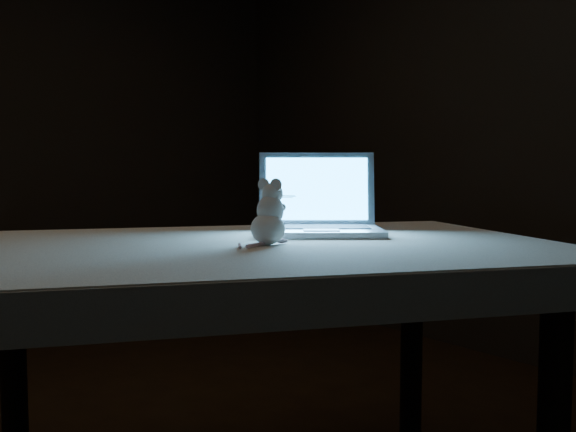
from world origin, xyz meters
TOP-DOWN VIEW (x-y plane):
  - right_wall at (2.25, 0.00)m, footprint 0.04×5.00m
  - table at (0.17, -0.41)m, footprint 1.81×1.52m
  - tablecloth at (0.20, -0.45)m, footprint 1.97×1.75m
  - laptop at (0.46, -0.35)m, footprint 0.50×0.49m
  - plush_mouse at (0.18, -0.46)m, footprint 0.18×0.18m

SIDE VIEW (x-z plane):
  - table at x=0.17m, z-range 0.00..0.83m
  - tablecloth at x=0.20m, z-range 0.74..0.84m
  - plush_mouse at x=0.18m, z-range 0.84..1.01m
  - laptop at x=0.46m, z-range 0.84..1.09m
  - right_wall at x=2.25m, z-range 0.00..2.60m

